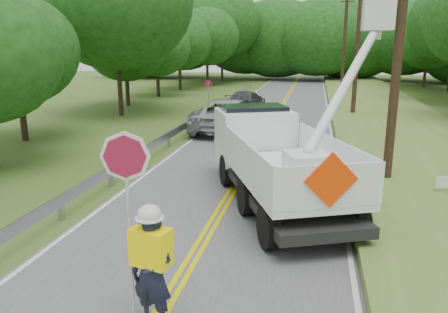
# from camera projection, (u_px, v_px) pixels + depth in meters

# --- Properties ---
(road) EXTENTS (7.20, 96.00, 0.03)m
(road) POSITION_uv_depth(u_px,v_px,m) (258.00, 146.00, 20.68)
(road) COLOR #505052
(road) RESTS_ON ground
(guardrail) EXTENTS (0.18, 48.00, 0.77)m
(guardrail) POSITION_uv_depth(u_px,v_px,m) (182.00, 128.00, 22.19)
(guardrail) COLOR #97999F
(guardrail) RESTS_ON ground
(utility_poles) EXTENTS (1.60, 43.30, 10.00)m
(utility_poles) POSITION_uv_depth(u_px,v_px,m) (371.00, 31.00, 21.26)
(utility_poles) COLOR black
(utility_poles) RESTS_ON ground
(tall_grass_verge) EXTENTS (7.00, 96.00, 0.30)m
(tall_grass_verge) POSITION_uv_depth(u_px,v_px,m) (419.00, 150.00, 19.25)
(tall_grass_verge) COLOR #4D7229
(tall_grass_verge) RESTS_ON ground
(treeline_left) EXTENTS (10.75, 55.82, 11.81)m
(treeline_left) POSITION_uv_depth(u_px,v_px,m) (167.00, 27.00, 38.01)
(treeline_left) COLOR #332319
(treeline_left) RESTS_ON ground
(treeline_horizon) EXTENTS (58.61, 15.41, 12.38)m
(treeline_horizon) POSITION_uv_depth(u_px,v_px,m) (316.00, 38.00, 58.73)
(treeline_horizon) COLOR #11420E
(treeline_horizon) RESTS_ON ground
(flagger) EXTENTS (1.25, 0.65, 3.32)m
(flagger) POSITION_uv_depth(u_px,v_px,m) (151.00, 264.00, 7.11)
(flagger) COLOR #191E33
(flagger) RESTS_ON road
(bucket_truck) EXTENTS (5.79, 7.77, 7.18)m
(bucket_truck) POSITION_uv_depth(u_px,v_px,m) (275.00, 144.00, 13.79)
(bucket_truck) COLOR black
(bucket_truck) RESTS_ON road
(suv_silver) EXTENTS (3.41, 6.65, 1.79)m
(suv_silver) POSITION_uv_depth(u_px,v_px,m) (229.00, 115.00, 24.19)
(suv_silver) COLOR #B6B9BE
(suv_silver) RESTS_ON road
(suv_darkgrey) EXTENTS (2.43, 5.13, 1.45)m
(suv_darkgrey) POSITION_uv_depth(u_px,v_px,m) (246.00, 101.00, 31.42)
(suv_darkgrey) COLOR #393E42
(suv_darkgrey) RESTS_ON road
(stop_sign_permanent) EXTENTS (0.50, 0.24, 2.49)m
(stop_sign_permanent) POSITION_uv_depth(u_px,v_px,m) (208.00, 93.00, 28.11)
(stop_sign_permanent) COLOR #97999F
(stop_sign_permanent) RESTS_ON ground
(yard_sign) EXTENTS (0.52, 0.17, 0.77)m
(yard_sign) POSITION_uv_depth(u_px,v_px,m) (444.00, 183.00, 13.36)
(yard_sign) COLOR white
(yard_sign) RESTS_ON ground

